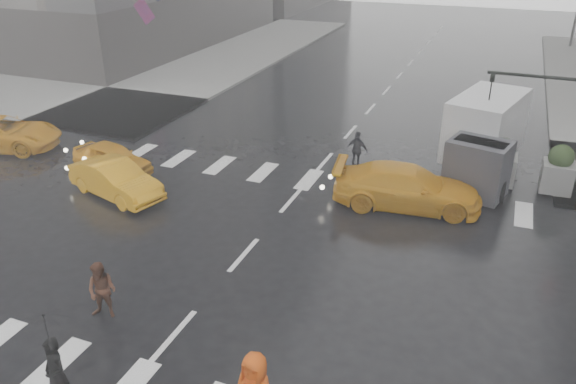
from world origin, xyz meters
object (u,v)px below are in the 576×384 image
at_px(traffic_signal_pole, 572,113).
at_px(taxi_front, 112,158).
at_px(taxi_mid, 116,179).
at_px(box_truck, 484,136).
at_px(pedestrian_brown, 102,291).

height_order(traffic_signal_pole, taxi_front, traffic_signal_pole).
distance_m(taxi_mid, box_truck, 14.26).
xyz_separation_m(taxi_front, taxi_mid, (1.51, -1.76, 0.06)).
relative_size(traffic_signal_pole, box_truck, 0.78).
distance_m(traffic_signal_pole, pedestrian_brown, 16.50).
bearing_deg(pedestrian_brown, taxi_mid, 112.94).
bearing_deg(pedestrian_brown, box_truck, 45.95).
xyz_separation_m(traffic_signal_pole, taxi_front, (-16.70, -4.25, -2.61)).
height_order(traffic_signal_pole, box_truck, traffic_signal_pole).
relative_size(pedestrian_brown, taxi_mid, 0.40).
xyz_separation_m(pedestrian_brown, taxi_front, (-5.65, 7.76, -0.19)).
height_order(pedestrian_brown, taxi_mid, pedestrian_brown).
xyz_separation_m(pedestrian_brown, box_truck, (8.24, 13.00, 0.84)).
relative_size(traffic_signal_pole, pedestrian_brown, 2.81).
relative_size(taxi_front, box_truck, 0.62).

